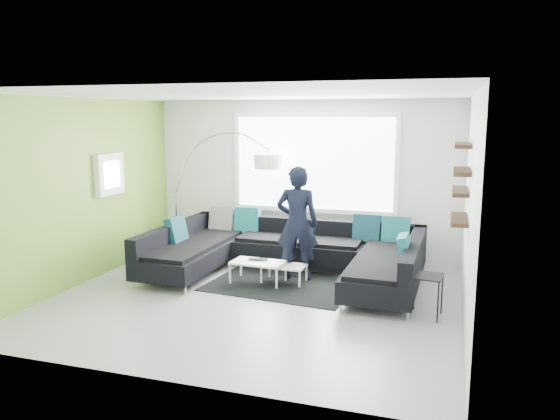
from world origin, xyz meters
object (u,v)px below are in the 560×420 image
(person, at_px, (297,223))
(laptop, at_px, (258,260))
(side_table, at_px, (426,296))
(sectional_sofa, at_px, (285,255))
(arc_lamp, at_px, (175,193))
(coffee_table, at_px, (271,272))

(person, relative_size, laptop, 5.20)
(side_table, xyz_separation_m, laptop, (-2.52, 0.71, 0.08))
(sectional_sofa, bearing_deg, side_table, -23.55)
(arc_lamp, height_order, laptop, arc_lamp)
(coffee_table, height_order, person, person)
(sectional_sofa, relative_size, arc_lamp, 1.84)
(sectional_sofa, bearing_deg, coffee_table, -120.38)
(sectional_sofa, height_order, laptop, sectional_sofa)
(arc_lamp, bearing_deg, person, -12.60)
(coffee_table, relative_size, person, 0.58)
(person, bearing_deg, coffee_table, 34.14)
(laptop, bearing_deg, sectional_sofa, 26.43)
(laptop, bearing_deg, side_table, -27.83)
(sectional_sofa, relative_size, side_table, 7.64)
(side_table, relative_size, person, 0.30)
(side_table, height_order, person, person)
(arc_lamp, distance_m, side_table, 5.02)
(sectional_sofa, relative_size, person, 2.32)
(person, distance_m, laptop, 0.83)
(arc_lamp, distance_m, laptop, 2.49)
(sectional_sofa, distance_m, arc_lamp, 2.66)
(sectional_sofa, bearing_deg, person, 17.59)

